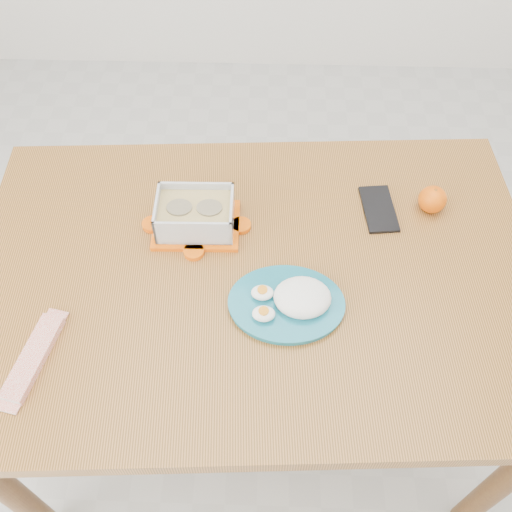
{
  "coord_description": "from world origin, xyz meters",
  "views": [
    {
      "loc": [
        -0.09,
        -0.92,
        1.83
      ],
      "look_at": [
        -0.11,
        -0.15,
        0.81
      ],
      "focal_mm": 40.0,
      "sensor_mm": 36.0,
      "label": 1
    }
  ],
  "objects_px": {
    "dining_table": "(256,292)",
    "rice_plate": "(292,300)",
    "food_container": "(195,215)",
    "smartphone": "(379,209)",
    "orange_fruit": "(432,199)"
  },
  "relations": [
    {
      "from": "dining_table",
      "to": "smartphone",
      "type": "distance_m",
      "value": 0.37
    },
    {
      "from": "food_container",
      "to": "rice_plate",
      "type": "height_order",
      "value": "food_container"
    },
    {
      "from": "dining_table",
      "to": "rice_plate",
      "type": "xyz_separation_m",
      "value": [
        0.08,
        -0.09,
        0.11
      ]
    },
    {
      "from": "smartphone",
      "to": "food_container",
      "type": "bearing_deg",
      "value": -177.42
    },
    {
      "from": "orange_fruit",
      "to": "smartphone",
      "type": "distance_m",
      "value": 0.13
    },
    {
      "from": "food_container",
      "to": "rice_plate",
      "type": "relative_size",
      "value": 0.82
    },
    {
      "from": "food_container",
      "to": "smartphone",
      "type": "relative_size",
      "value": 1.38
    },
    {
      "from": "dining_table",
      "to": "orange_fruit",
      "type": "distance_m",
      "value": 0.49
    },
    {
      "from": "food_container",
      "to": "orange_fruit",
      "type": "distance_m",
      "value": 0.59
    },
    {
      "from": "food_container",
      "to": "orange_fruit",
      "type": "height_order",
      "value": "food_container"
    },
    {
      "from": "orange_fruit",
      "to": "smartphone",
      "type": "relative_size",
      "value": 0.45
    },
    {
      "from": "dining_table",
      "to": "smartphone",
      "type": "relative_size",
      "value": 8.98
    },
    {
      "from": "food_container",
      "to": "smartphone",
      "type": "bearing_deg",
      "value": 7.68
    },
    {
      "from": "orange_fruit",
      "to": "rice_plate",
      "type": "height_order",
      "value": "same"
    },
    {
      "from": "food_container",
      "to": "dining_table",
      "type": "bearing_deg",
      "value": -42.07
    }
  ]
}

